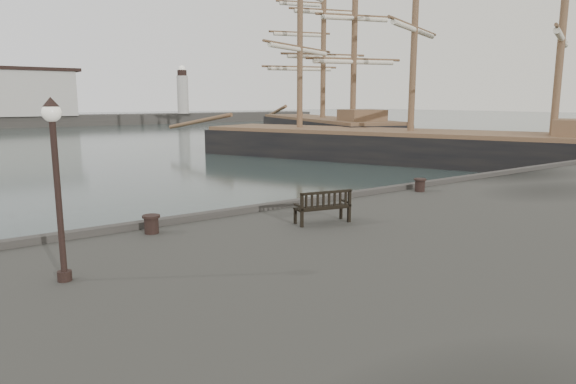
# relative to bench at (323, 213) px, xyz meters

# --- Properties ---
(ground) EXTENTS (400.00, 400.00, 0.00)m
(ground) POSITION_rel_bench_xyz_m (0.98, 2.54, -1.85)
(ground) COLOR black
(ground) RESTS_ON ground
(bench) EXTENTS (1.63, 0.85, 0.89)m
(bench) POSITION_rel_bench_xyz_m (0.00, 0.00, 0.00)
(bench) COLOR black
(bench) RESTS_ON quay
(bollard_left) EXTENTS (0.48, 0.48, 0.47)m
(bollard_left) POSITION_rel_bench_xyz_m (-4.23, 1.70, -0.05)
(bollard_left) COLOR black
(bollard_left) RESTS_ON quay
(bollard_right) EXTENTS (0.51, 0.51, 0.48)m
(bollard_right) POSITION_rel_bench_xyz_m (6.10, 1.72, -0.05)
(bollard_right) COLOR black
(bollard_right) RESTS_ON quay
(lamp_post) EXTENTS (0.34, 0.34, 3.40)m
(lamp_post) POSITION_rel_bench_xyz_m (-6.85, -0.70, 1.90)
(lamp_post) COLOR black
(lamp_post) RESTS_ON quay
(tall_ship_main) EXTENTS (21.11, 36.28, 27.29)m
(tall_ship_main) POSITION_rel_bench_xyz_m (23.26, 17.07, -1.14)
(tall_ship_main) COLOR black
(tall_ship_main) RESTS_ON ground
(tall_ship_far) EXTENTS (15.44, 30.41, 25.64)m
(tall_ship_far) POSITION_rel_bench_xyz_m (30.14, 36.36, -1.00)
(tall_ship_far) COLOR black
(tall_ship_far) RESTS_ON ground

